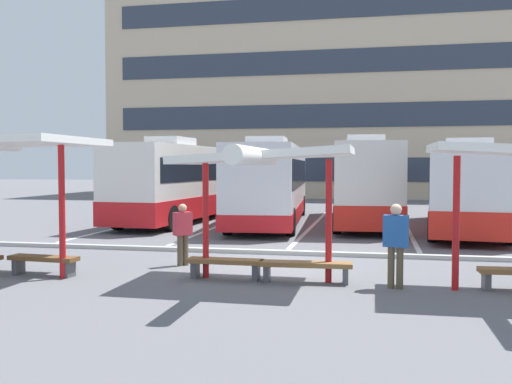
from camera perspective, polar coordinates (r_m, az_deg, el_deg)
name	(u,v)px	position (r m, az deg, el deg)	size (l,w,h in m)	color
ground_plane	(273,264)	(14.86, 1.73, -7.13)	(160.00, 160.00, 0.00)	slate
terminal_building	(345,100)	(50.47, 8.83, 8.94)	(37.72, 13.25, 18.92)	#C6B293
coach_bus_0	(184,183)	(26.34, -7.14, 0.86)	(3.23, 11.43, 3.73)	silver
coach_bus_1	(271,184)	(24.96, 1.47, 0.82)	(3.45, 11.93, 3.67)	silver
coach_bus_2	(363,184)	(25.43, 10.56, 0.80)	(3.15, 11.36, 3.74)	silver
coach_bus_3	(465,189)	(23.76, 19.98, 0.24)	(3.69, 11.37, 3.48)	silver
lane_stripe_0	(141,222)	(26.20, -11.28, -2.92)	(0.16, 14.00, 0.01)	white
lane_stripe_1	(224,224)	(24.97, -3.15, -3.15)	(0.16, 14.00, 0.01)	white
lane_stripe_2	(313,226)	(24.28, 5.62, -3.32)	(0.16, 14.00, 0.01)	white
lane_stripe_3	(407,228)	(24.19, 14.68, -3.42)	(0.16, 14.00, 0.01)	white
lane_stripe_4	(507,230)	(24.70, 23.59, -3.43)	(0.16, 14.00, 0.01)	white
bench_1	(44,261)	(14.14, -20.27, -6.42)	(1.68, 0.54, 0.45)	brown
waiting_shelter_1	(264,159)	(12.35, 0.76, 3.29)	(3.75, 4.39, 2.93)	red
bench_2	(225,264)	(12.90, -3.06, -7.11)	(1.71, 0.44, 0.45)	brown
bench_3	(306,267)	(12.53, 4.95, -7.38)	(2.01, 0.51, 0.45)	brown
platform_kerb	(283,252)	(16.39, 2.69, -6.00)	(44.00, 0.24, 0.12)	#ADADA8
waiting_passenger_0	(396,239)	(12.13, 13.65, -4.56)	(0.53, 0.29, 1.74)	brown
waiting_passenger_1	(183,231)	(14.62, -7.26, -3.80)	(0.47, 0.48, 1.56)	brown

